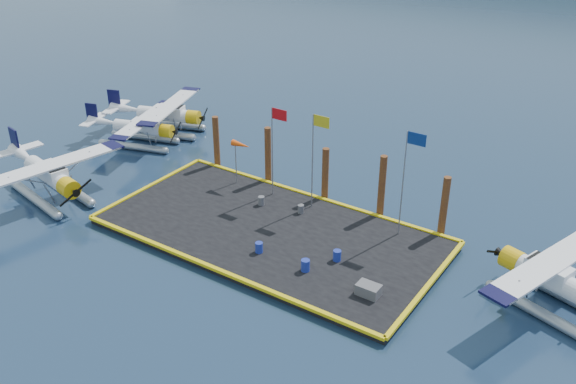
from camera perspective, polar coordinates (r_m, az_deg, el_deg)
name	(u,v)px	position (r m, az deg, el deg)	size (l,w,h in m)	color
ground	(271,235)	(38.32, -1.56, -3.87)	(4000.00, 4000.00, 0.00)	#18304A
dock	(271,232)	(38.22, -1.57, -3.62)	(20.00, 10.00, 0.40)	black
dock_bumpers	(270,228)	(38.07, -1.57, -3.25)	(20.25, 10.25, 0.18)	#DCC10C
seaplane_a	(51,178)	(44.38, -20.34, 1.19)	(9.15, 9.96, 3.53)	#9BA3A9
seaplane_b	(142,130)	(51.02, -12.86, 5.41)	(7.87, 8.44, 3.01)	#9BA3A9
seaplane_c	(167,117)	(53.02, -10.70, 6.61)	(8.52, 9.09, 3.26)	#9BA3A9
seaplane_d	(554,283)	(34.34, 22.54, -7.50)	(8.81, 9.43, 3.37)	#9BA3A9
drum_0	(261,201)	(40.66, -2.39, -0.78)	(0.41, 0.41, 0.58)	#515155
drum_1	(305,265)	(34.36, 1.56, -6.53)	(0.47, 0.47, 0.66)	navy
drum_2	(337,255)	(35.27, 4.38, -5.65)	(0.44, 0.44, 0.62)	navy
drum_3	(259,247)	(35.90, -2.59, -4.94)	(0.43, 0.43, 0.61)	navy
drum_5	(301,209)	(39.73, 1.15, -1.51)	(0.39, 0.39, 0.55)	#515155
crate	(368,290)	(32.88, 7.17, -8.62)	(1.19, 0.80, 0.60)	#515155
flagpole_red	(275,138)	(40.25, -1.18, 4.79)	(1.14, 0.08, 6.00)	gray
flagpole_yellow	(316,147)	(38.70, 2.47, 3.98)	(1.14, 0.08, 6.20)	gray
flagpole_blue	(408,169)	(36.17, 10.58, 2.05)	(1.14, 0.08, 6.50)	gray
windsock	(241,146)	(42.22, -4.21, 4.12)	(1.40, 0.44, 3.12)	gray
piling_0	(216,143)	(45.87, -6.38, 4.33)	(0.44, 0.44, 4.00)	#4E2316
piling_1	(268,157)	(43.28, -1.79, 3.16)	(0.44, 0.44, 4.20)	#4E2316
piling_2	(325,176)	(41.14, 3.33, 1.46)	(0.44, 0.44, 3.80)	#4E2316
piling_3	(382,188)	(39.38, 8.33, 0.34)	(0.44, 0.44, 4.30)	#4E2316
piling_4	(444,208)	(38.15, 13.69, -1.41)	(0.44, 0.44, 4.00)	#4E2316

